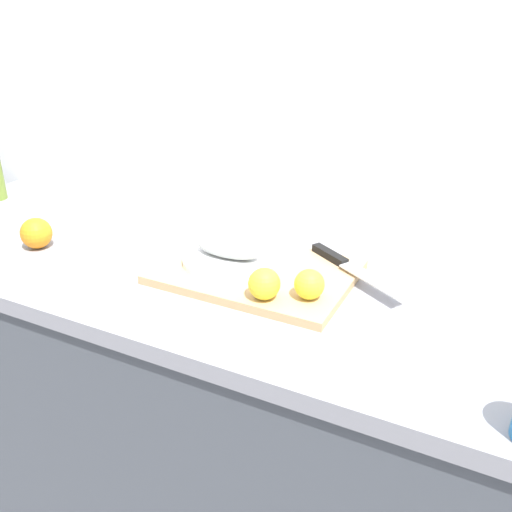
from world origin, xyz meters
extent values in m
cube|color=white|center=(0.00, 0.33, 1.25)|extent=(3.20, 0.05, 2.50)
cube|color=#4C5159|center=(0.00, 0.00, 0.43)|extent=(2.00, 0.58, 0.86)
cube|color=gray|center=(0.00, 0.00, 0.88)|extent=(2.00, 0.60, 0.04)
cube|color=tan|center=(0.04, 0.03, 0.91)|extent=(0.43, 0.31, 0.02)
cylinder|color=white|center=(-0.03, 0.04, 0.93)|extent=(0.21, 0.21, 0.01)
ellipsoid|color=#999E99|center=(-0.03, 0.04, 0.95)|extent=(0.16, 0.07, 0.04)
cube|color=silver|center=(0.30, 0.08, 0.93)|extent=(0.17, 0.12, 0.00)
cube|color=black|center=(0.18, 0.16, 0.93)|extent=(0.11, 0.08, 0.02)
sphere|color=yellow|center=(0.20, -0.04, 0.95)|extent=(0.06, 0.06, 0.06)
sphere|color=yellow|center=(0.12, -0.08, 0.95)|extent=(0.07, 0.07, 0.07)
sphere|color=orange|center=(-0.52, -0.08, 0.94)|extent=(0.08, 0.08, 0.08)
camera|label=1|loc=(0.55, -0.97, 1.50)|focal=39.05mm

